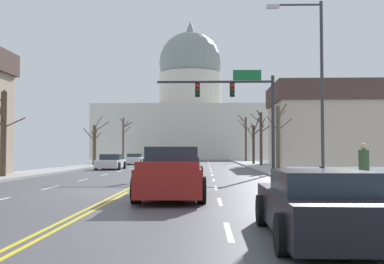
{
  "coord_description": "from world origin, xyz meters",
  "views": [
    {
      "loc": [
        3.06,
        -17.44,
        1.56
      ],
      "look_at": [
        1.54,
        34.71,
        3.71
      ],
      "focal_mm": 42.94,
      "sensor_mm": 36.0,
      "label": 1
    }
  ],
  "objects_px": {
    "signal_gantry": "(240,99)",
    "sedan_oncoming_01": "(134,159)",
    "pickup_truck_near_02": "(171,175)",
    "sedan_oncoming_00": "(111,162)",
    "sedan_near_03": "(320,206)",
    "sedan_oncoming_02": "(169,158)",
    "sedan_near_01": "(173,172)",
    "sedan_near_00": "(186,168)",
    "pedestrian_00": "(364,166)",
    "bicycle_parked": "(320,178)",
    "street_lamp_right": "(314,75)"
  },
  "relations": [
    {
      "from": "street_lamp_right",
      "to": "sedan_near_01",
      "type": "distance_m",
      "value": 7.7
    },
    {
      "from": "sedan_oncoming_00",
      "to": "sedan_oncoming_01",
      "type": "relative_size",
      "value": 0.99
    },
    {
      "from": "street_lamp_right",
      "to": "sedan_oncoming_00",
      "type": "distance_m",
      "value": 22.9
    },
    {
      "from": "street_lamp_right",
      "to": "sedan_oncoming_02",
      "type": "xyz_separation_m",
      "value": [
        -9.77,
        42.38,
        -4.34
      ]
    },
    {
      "from": "sedan_near_03",
      "to": "bicycle_parked",
      "type": "bearing_deg",
      "value": 76.0
    },
    {
      "from": "sedan_oncoming_01",
      "to": "pedestrian_00",
      "type": "height_order",
      "value": "pedestrian_00"
    },
    {
      "from": "sedan_near_01",
      "to": "sedan_oncoming_02",
      "type": "xyz_separation_m",
      "value": [
        -3.47,
        41.56,
        0.0
      ]
    },
    {
      "from": "street_lamp_right",
      "to": "sedan_near_03",
      "type": "bearing_deg",
      "value": -103.07
    },
    {
      "from": "pedestrian_00",
      "to": "signal_gantry",
      "type": "bearing_deg",
      "value": 100.5
    },
    {
      "from": "sedan_oncoming_01",
      "to": "pedestrian_00",
      "type": "bearing_deg",
      "value": -70.29
    },
    {
      "from": "sedan_near_03",
      "to": "pedestrian_00",
      "type": "height_order",
      "value": "pedestrian_00"
    },
    {
      "from": "street_lamp_right",
      "to": "sedan_near_01",
      "type": "height_order",
      "value": "street_lamp_right"
    },
    {
      "from": "bicycle_parked",
      "to": "pickup_truck_near_02",
      "type": "bearing_deg",
      "value": -154.1
    },
    {
      "from": "signal_gantry",
      "to": "pedestrian_00",
      "type": "xyz_separation_m",
      "value": [
        2.88,
        -15.54,
        -3.97
      ]
    },
    {
      "from": "sedan_oncoming_02",
      "to": "sedan_near_00",
      "type": "bearing_deg",
      "value": -83.93
    },
    {
      "from": "signal_gantry",
      "to": "sedan_oncoming_01",
      "type": "height_order",
      "value": "signal_gantry"
    },
    {
      "from": "sedan_near_03",
      "to": "sedan_oncoming_01",
      "type": "height_order",
      "value": "sedan_oncoming_01"
    },
    {
      "from": "sedan_near_01",
      "to": "signal_gantry",
      "type": "bearing_deg",
      "value": 68.59
    },
    {
      "from": "sedan_near_01",
      "to": "pedestrian_00",
      "type": "distance_m",
      "value": 8.87
    },
    {
      "from": "sedan_near_01",
      "to": "bicycle_parked",
      "type": "xyz_separation_m",
      "value": [
        5.99,
        -2.89,
        -0.1
      ]
    },
    {
      "from": "pickup_truck_near_02",
      "to": "signal_gantry",
      "type": "bearing_deg",
      "value": 77.22
    },
    {
      "from": "pickup_truck_near_02",
      "to": "street_lamp_right",
      "type": "bearing_deg",
      "value": 38.9
    },
    {
      "from": "sedan_near_01",
      "to": "sedan_oncoming_00",
      "type": "relative_size",
      "value": 1.12
    },
    {
      "from": "sedan_near_00",
      "to": "sedan_oncoming_00",
      "type": "distance_m",
      "value": 13.57
    },
    {
      "from": "sedan_near_03",
      "to": "sedan_near_00",
      "type": "bearing_deg",
      "value": 99.64
    },
    {
      "from": "street_lamp_right",
      "to": "sedan_near_03",
      "type": "relative_size",
      "value": 1.79
    },
    {
      "from": "sedan_near_01",
      "to": "sedan_oncoming_00",
      "type": "xyz_separation_m",
      "value": [
        -6.53,
        17.65,
        0.01
      ]
    },
    {
      "from": "sedan_near_00",
      "to": "pickup_truck_near_02",
      "type": "bearing_deg",
      "value": -89.94
    },
    {
      "from": "sedan_near_03",
      "to": "sedan_oncoming_02",
      "type": "bearing_deg",
      "value": 97.31
    },
    {
      "from": "sedan_near_01",
      "to": "sedan_oncoming_01",
      "type": "xyz_separation_m",
      "value": [
        -6.68,
        31.6,
        0.0
      ]
    },
    {
      "from": "sedan_near_03",
      "to": "sedan_oncoming_00",
      "type": "bearing_deg",
      "value": 108.23
    },
    {
      "from": "sedan_near_03",
      "to": "sedan_oncoming_01",
      "type": "distance_m",
      "value": 45.6
    },
    {
      "from": "pickup_truck_near_02",
      "to": "sedan_oncoming_00",
      "type": "height_order",
      "value": "pickup_truck_near_02"
    },
    {
      "from": "sedan_near_03",
      "to": "bicycle_parked",
      "type": "distance_m",
      "value": 10.25
    },
    {
      "from": "pickup_truck_near_02",
      "to": "sedan_oncoming_00",
      "type": "bearing_deg",
      "value": 106.42
    },
    {
      "from": "signal_gantry",
      "to": "sedan_oncoming_01",
      "type": "relative_size",
      "value": 1.85
    },
    {
      "from": "street_lamp_right",
      "to": "sedan_oncoming_00",
      "type": "relative_size",
      "value": 1.91
    },
    {
      "from": "sedan_near_00",
      "to": "sedan_near_01",
      "type": "relative_size",
      "value": 0.92
    },
    {
      "from": "signal_gantry",
      "to": "sedan_near_00",
      "type": "height_order",
      "value": "signal_gantry"
    },
    {
      "from": "sedan_near_01",
      "to": "sedan_oncoming_01",
      "type": "relative_size",
      "value": 1.11
    },
    {
      "from": "sedan_near_00",
      "to": "bicycle_parked",
      "type": "distance_m",
      "value": 10.49
    },
    {
      "from": "sedan_oncoming_02",
      "to": "sedan_near_01",
      "type": "bearing_deg",
      "value": -85.23
    },
    {
      "from": "street_lamp_right",
      "to": "sedan_near_01",
      "type": "xyz_separation_m",
      "value": [
        -6.3,
        0.83,
        -4.34
      ]
    },
    {
      "from": "signal_gantry",
      "to": "sedan_near_00",
      "type": "distance_m",
      "value": 6.85
    },
    {
      "from": "signal_gantry",
      "to": "sedan_oncoming_02",
      "type": "distance_m",
      "value": 32.92
    },
    {
      "from": "signal_gantry",
      "to": "pickup_truck_near_02",
      "type": "xyz_separation_m",
      "value": [
        -3.49,
        -15.4,
        -4.27
      ]
    },
    {
      "from": "pickup_truck_near_02",
      "to": "pedestrian_00",
      "type": "bearing_deg",
      "value": -1.27
    },
    {
      "from": "sedan_oncoming_02",
      "to": "sedan_near_03",
      "type": "bearing_deg",
      "value": -82.69
    },
    {
      "from": "sedan_near_00",
      "to": "sedan_near_01",
      "type": "distance_m",
      "value": 5.94
    },
    {
      "from": "signal_gantry",
      "to": "pickup_truck_near_02",
      "type": "relative_size",
      "value": 1.36
    }
  ]
}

